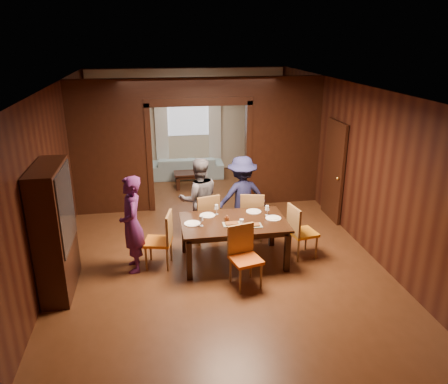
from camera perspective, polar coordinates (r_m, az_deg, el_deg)
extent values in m
plane|color=#502D16|center=(8.66, -1.83, -5.73)|extent=(9.00, 9.00, 0.00)
cube|color=silver|center=(7.85, -2.07, 13.72)|extent=(5.50, 9.00, 0.02)
cube|color=black|center=(12.49, -4.74, 9.28)|extent=(5.50, 0.02, 2.90)
cube|color=black|center=(8.26, -21.23, 2.39)|extent=(0.02, 9.00, 2.90)
cube|color=black|center=(8.91, 15.92, 4.21)|extent=(0.02, 9.00, 2.90)
cube|color=black|center=(9.72, -14.56, 4.09)|extent=(1.65, 0.15, 2.40)
cube|color=black|center=(10.12, 7.75, 5.17)|extent=(1.65, 0.15, 2.40)
cube|color=black|center=(9.46, -3.36, 13.24)|extent=(5.50, 0.15, 0.50)
cube|color=beige|center=(12.47, -4.73, 9.25)|extent=(5.40, 0.04, 2.85)
imported|color=#4E1C54|center=(7.31, -11.94, -4.16)|extent=(0.45, 0.64, 1.64)
imported|color=#55545C|center=(8.26, -3.29, -0.97)|extent=(0.84, 0.68, 1.61)
imported|color=#1B1D43|center=(8.46, 2.36, -0.55)|extent=(1.10, 0.73, 1.58)
imported|color=#9CC0CC|center=(12.13, -4.92, 3.31)|extent=(2.04, 0.87, 0.59)
imported|color=black|center=(7.48, 2.36, -3.28)|extent=(0.36, 0.36, 0.09)
cube|color=black|center=(7.58, 1.27, -6.45)|extent=(1.79, 1.11, 0.76)
cube|color=black|center=(11.32, -4.47, 1.60)|extent=(0.80, 0.50, 0.40)
cube|color=black|center=(6.99, -21.25, -4.70)|extent=(0.40, 1.20, 2.00)
cube|color=black|center=(9.43, 14.16, 2.69)|extent=(0.06, 0.90, 2.10)
cube|color=silver|center=(12.39, -4.75, 10.36)|extent=(1.20, 0.03, 1.30)
cube|color=white|center=(12.40, -8.16, 8.12)|extent=(0.35, 0.06, 2.40)
cube|color=white|center=(12.52, -1.21, 8.43)|extent=(0.35, 0.06, 2.40)
cylinder|color=white|center=(7.34, -4.16, -4.12)|extent=(0.27, 0.27, 0.01)
cylinder|color=white|center=(7.64, -2.16, -3.05)|extent=(0.27, 0.27, 0.01)
cylinder|color=silver|center=(7.81, 3.90, -2.56)|extent=(0.27, 0.27, 0.01)
cylinder|color=white|center=(7.57, 6.46, -3.41)|extent=(0.27, 0.27, 0.01)
cylinder|color=silver|center=(7.09, 1.89, -4.95)|extent=(0.27, 0.27, 0.01)
cube|color=gray|center=(7.28, 1.03, -4.16)|extent=(0.30, 0.20, 0.04)
cube|color=gray|center=(7.24, 3.79, -4.34)|extent=(0.30, 0.20, 0.04)
cylinder|color=white|center=(7.17, 2.32, -4.10)|extent=(0.07, 0.07, 0.14)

